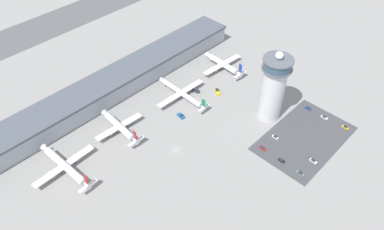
% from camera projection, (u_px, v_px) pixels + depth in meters
% --- Properties ---
extents(ground_plane, '(1000.00, 1000.00, 0.00)m').
position_uv_depth(ground_plane, '(176.00, 149.00, 226.77)').
color(ground_plane, gray).
extents(terminal_building, '(226.63, 25.00, 14.42)m').
position_uv_depth(terminal_building, '(105.00, 89.00, 257.29)').
color(terminal_building, '#A3A8B2').
rests_on(terminal_building, ground).
extents(runway_strip, '(339.94, 44.00, 0.01)m').
position_uv_depth(runway_strip, '(25.00, 35.00, 322.25)').
color(runway_strip, '#515154').
rests_on(runway_strip, ground).
extents(control_tower, '(18.57, 18.57, 49.85)m').
position_uv_depth(control_tower, '(273.00, 87.00, 232.47)').
color(control_tower, silver).
rests_on(control_tower, ground).
extents(parking_lot_surface, '(64.00, 40.00, 0.01)m').
position_uv_depth(parking_lot_surface, '(304.00, 138.00, 233.57)').
color(parking_lot_surface, '#424247').
rests_on(parking_lot_surface, ground).
extents(airplane_gate_alpha, '(39.24, 44.10, 13.37)m').
position_uv_depth(airplane_gate_alpha, '(65.00, 166.00, 211.70)').
color(airplane_gate_alpha, white).
rests_on(airplane_gate_alpha, ground).
extents(airplane_gate_bravo, '(33.19, 36.65, 13.12)m').
position_uv_depth(airplane_gate_bravo, '(120.00, 127.00, 234.92)').
color(airplane_gate_bravo, silver).
rests_on(airplane_gate_bravo, ground).
extents(airplane_gate_charlie, '(40.44, 44.48, 11.63)m').
position_uv_depth(airplane_gate_charlie, '(182.00, 93.00, 258.71)').
color(airplane_gate_charlie, silver).
rests_on(airplane_gate_charlie, ground).
extents(airplane_gate_delta, '(36.63, 36.93, 13.56)m').
position_uv_depth(airplane_gate_delta, '(223.00, 64.00, 283.24)').
color(airplane_gate_delta, white).
rests_on(airplane_gate_delta, ground).
extents(service_truck_catering, '(3.27, 6.07, 2.45)m').
position_uv_depth(service_truck_catering, '(181.00, 116.00, 247.09)').
color(service_truck_catering, black).
rests_on(service_truck_catering, ground).
extents(service_truck_fuel, '(5.88, 7.41, 2.76)m').
position_uv_depth(service_truck_fuel, '(217.00, 91.00, 265.36)').
color(service_truck_fuel, black).
rests_on(service_truck_fuel, ground).
extents(service_truck_baggage, '(4.00, 6.42, 2.92)m').
position_uv_depth(service_truck_baggage, '(196.00, 91.00, 265.96)').
color(service_truck_baggage, black).
rests_on(service_truck_baggage, ground).
extents(car_grey_coupe, '(1.77, 4.15, 1.38)m').
position_uv_depth(car_grey_coupe, '(275.00, 137.00, 233.53)').
color(car_grey_coupe, black).
rests_on(car_grey_coupe, ground).
extents(car_maroon_suv, '(1.86, 4.43, 1.57)m').
position_uv_depth(car_maroon_suv, '(345.00, 127.00, 239.76)').
color(car_maroon_suv, black).
rests_on(car_maroon_suv, ground).
extents(car_blue_compact, '(1.96, 4.67, 1.55)m').
position_uv_depth(car_blue_compact, '(313.00, 161.00, 219.36)').
color(car_blue_compact, black).
rests_on(car_blue_compact, ground).
extents(car_navy_sedan, '(1.95, 4.73, 1.45)m').
position_uv_depth(car_navy_sedan, '(324.00, 117.00, 246.56)').
color(car_navy_sedan, black).
rests_on(car_navy_sedan, ground).
extents(car_red_hatchback, '(1.95, 4.37, 1.46)m').
position_uv_depth(car_red_hatchback, '(308.00, 108.00, 253.05)').
color(car_red_hatchback, black).
rests_on(car_red_hatchback, ground).
extents(car_white_wagon, '(1.88, 4.68, 1.39)m').
position_uv_depth(car_white_wagon, '(300.00, 173.00, 212.85)').
color(car_white_wagon, black).
rests_on(car_white_wagon, ground).
extents(car_silver_sedan, '(1.85, 4.10, 1.42)m').
position_uv_depth(car_silver_sedan, '(282.00, 160.00, 219.73)').
color(car_silver_sedan, black).
rests_on(car_silver_sedan, ground).
extents(car_green_van, '(1.96, 4.56, 1.50)m').
position_uv_depth(car_green_van, '(262.00, 148.00, 226.75)').
color(car_green_van, black).
rests_on(car_green_van, ground).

